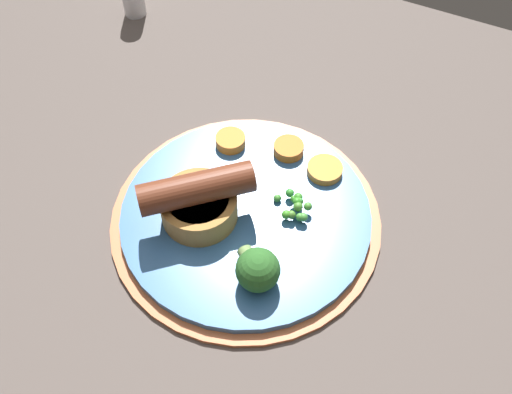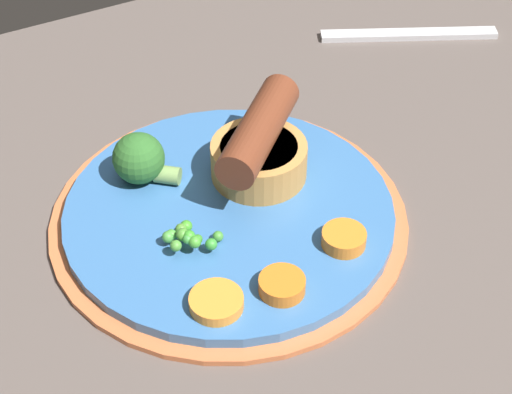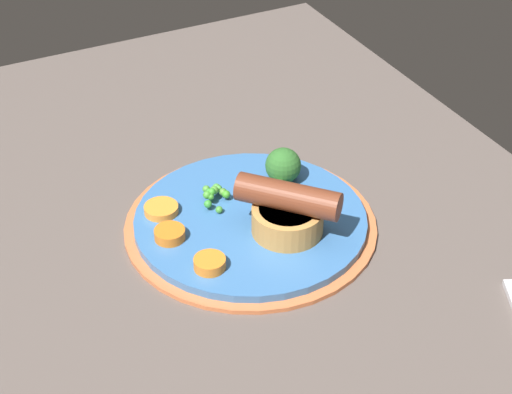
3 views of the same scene
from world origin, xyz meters
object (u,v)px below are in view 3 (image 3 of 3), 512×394
object	(u,v)px
carrot_slice_0	(210,263)
carrot_slice_1	(170,234)
pea_pile	(214,194)
carrot_slice_3	(161,209)
sausage_pudding	(290,214)
broccoli_floret_near	(283,167)
dinner_plate	(251,223)

from	to	relation	value
carrot_slice_0	carrot_slice_1	distance (cm)	6.55
pea_pile	carrot_slice_3	distance (cm)	6.21
pea_pile	carrot_slice_0	distance (cm)	11.48
sausage_pudding	carrot_slice_1	xyz separation A→B (cm)	(-5.00, -11.80, -2.11)
broccoli_floret_near	carrot_slice_0	world-z (taller)	broccoli_floret_near
dinner_plate	pea_pile	size ratio (longest dim) A/B	6.47
pea_pile	carrot_slice_3	xyz separation A→B (cm)	(-0.74, -6.14, -0.59)
sausage_pudding	carrot_slice_0	xyz separation A→B (cm)	(1.29, -9.96, -2.09)
dinner_plate	carrot_slice_3	size ratio (longest dim) A/B	7.35
carrot_slice_1	carrot_slice_3	world-z (taller)	carrot_slice_1
carrot_slice_0	pea_pile	bearing A→B (deg)	153.17
broccoli_floret_near	carrot_slice_1	xyz separation A→B (cm)	(4.02, -15.80, -1.45)
carrot_slice_3	sausage_pudding	bearing A→B (deg)	48.43
sausage_pudding	pea_pile	xyz separation A→B (cm)	(-8.95, -4.78, -1.65)
carrot_slice_1	carrot_slice_3	bearing A→B (deg)	169.43
carrot_slice_0	sausage_pudding	bearing A→B (deg)	97.36
pea_pile	carrot_slice_3	bearing A→B (deg)	-96.86
dinner_plate	sausage_pudding	bearing A→B (deg)	28.81
dinner_plate	broccoli_floret_near	xyz separation A→B (cm)	(-4.55, 6.46, 2.85)
sausage_pudding	carrot_slice_0	world-z (taller)	sausage_pudding
dinner_plate	carrot_slice_0	world-z (taller)	carrot_slice_0
sausage_pudding	carrot_slice_0	bearing A→B (deg)	54.61
dinner_plate	broccoli_floret_near	size ratio (longest dim) A/B	5.51
dinner_plate	carrot_slice_0	distance (cm)	9.56
dinner_plate	carrot_slice_0	xyz separation A→B (cm)	(5.75, -7.50, 1.41)
sausage_pudding	broccoli_floret_near	world-z (taller)	sausage_pudding
broccoli_floret_near	pea_pile	bearing A→B (deg)	129.98
pea_pile	carrot_slice_0	xyz separation A→B (cm)	(10.23, -5.18, -0.45)
broccoli_floret_near	carrot_slice_1	distance (cm)	16.36
pea_pile	dinner_plate	bearing A→B (deg)	27.40
carrot_slice_3	pea_pile	bearing A→B (deg)	83.14
dinner_plate	sausage_pudding	world-z (taller)	sausage_pudding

